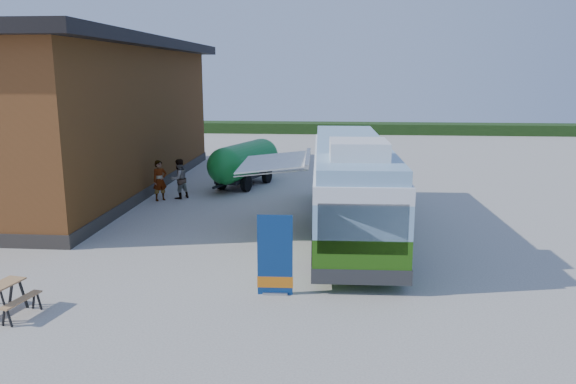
# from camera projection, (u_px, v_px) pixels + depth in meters

# --- Properties ---
(ground) EXTENTS (100.00, 100.00, 0.00)m
(ground) POSITION_uv_depth(u_px,v_px,m) (261.00, 255.00, 18.36)
(ground) COLOR #BCB7AD
(ground) RESTS_ON ground
(barn) EXTENTS (9.60, 21.20, 7.50)m
(barn) POSITION_uv_depth(u_px,v_px,m) (79.00, 118.00, 28.21)
(barn) COLOR brown
(barn) RESTS_ON ground
(hedge) EXTENTS (40.00, 3.00, 1.00)m
(hedge) POSITION_uv_depth(u_px,v_px,m) (393.00, 128.00, 54.62)
(hedge) COLOR #264419
(hedge) RESTS_ON ground
(bus) EXTENTS (3.05, 12.75, 3.90)m
(bus) POSITION_uv_depth(u_px,v_px,m) (350.00, 183.00, 20.68)
(bus) COLOR #3D7613
(bus) RESTS_ON ground
(awning) EXTENTS (2.68, 4.23, 0.51)m
(awning) POSITION_uv_depth(u_px,v_px,m) (280.00, 156.00, 20.54)
(awning) COLOR white
(awning) RESTS_ON ground
(banner) EXTENTS (0.96, 0.20, 2.21)m
(banner) POSITION_uv_depth(u_px,v_px,m) (275.00, 263.00, 14.89)
(banner) COLOR navy
(banner) RESTS_ON ground
(picnic_table) EXTENTS (1.58, 1.46, 0.79)m
(picnic_table) POSITION_uv_depth(u_px,v_px,m) (1.00, 293.00, 13.68)
(picnic_table) COLOR tan
(picnic_table) RESTS_ON ground
(person_a) EXTENTS (0.81, 0.80, 1.89)m
(person_a) POSITION_uv_depth(u_px,v_px,m) (160.00, 181.00, 25.96)
(person_a) COLOR #999999
(person_a) RESTS_ON ground
(person_b) EXTENTS (1.14, 1.16, 1.88)m
(person_b) POSITION_uv_depth(u_px,v_px,m) (179.00, 179.00, 26.38)
(person_b) COLOR #999999
(person_b) RESTS_ON ground
(slurry_tanker) EXTENTS (3.09, 5.93, 2.28)m
(slurry_tanker) POSITION_uv_depth(u_px,v_px,m) (245.00, 161.00, 29.18)
(slurry_tanker) COLOR #17812F
(slurry_tanker) RESTS_ON ground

